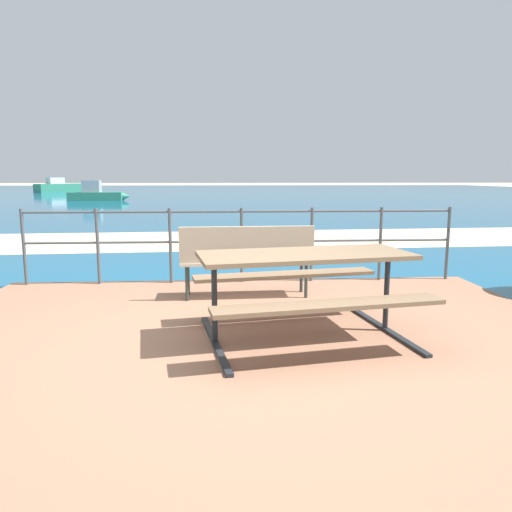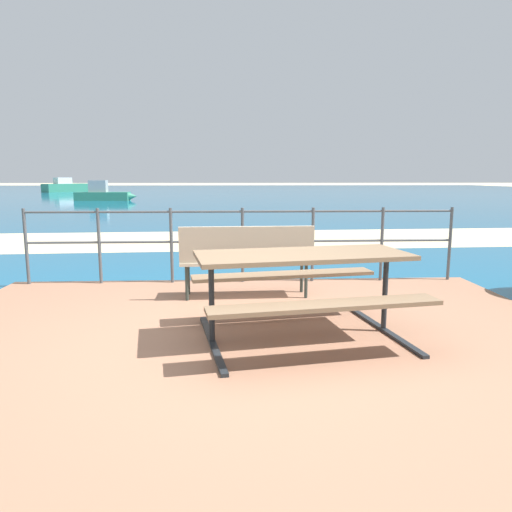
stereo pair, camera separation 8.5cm
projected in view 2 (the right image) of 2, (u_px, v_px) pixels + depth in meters
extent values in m
plane|color=beige|center=(249.00, 348.00, 4.26)|extent=(240.00, 240.00, 0.00)
cube|color=#996B51|center=(249.00, 344.00, 4.26)|extent=(6.40, 5.20, 0.06)
cube|color=#145B84|center=(234.00, 194.00, 43.67)|extent=(90.00, 90.00, 0.01)
cube|color=beige|center=(238.00, 240.00, 11.59)|extent=(54.11, 6.30, 0.01)
cube|color=#7A6047|center=(303.00, 255.00, 4.24)|extent=(1.99, 1.07, 0.04)
cube|color=#7A6047|center=(326.00, 306.00, 3.70)|extent=(1.90, 0.58, 0.04)
cube|color=#7A6047|center=(284.00, 275.00, 4.87)|extent=(1.90, 0.58, 0.04)
cylinder|color=#1E2328|center=(212.00, 302.00, 4.12)|extent=(0.06, 0.06, 0.76)
cube|color=#1E2328|center=(212.00, 342.00, 4.18)|extent=(0.31, 1.46, 0.03)
cylinder|color=#1E2328|center=(385.00, 292.00, 4.48)|extent=(0.06, 0.06, 0.76)
cube|color=#1E2328|center=(383.00, 329.00, 4.54)|extent=(0.31, 1.46, 0.03)
cube|color=#BCAD93|center=(246.00, 262.00, 5.80)|extent=(1.61, 0.45, 0.04)
cube|color=#BCAD93|center=(247.00, 244.00, 5.58)|extent=(1.60, 0.12, 0.43)
cylinder|color=#2D3833|center=(302.00, 275.00, 6.04)|extent=(0.04, 0.04, 0.43)
cylinder|color=#2D3833|center=(306.00, 280.00, 5.75)|extent=(0.04, 0.04, 0.43)
cylinder|color=#2D3833|center=(188.00, 277.00, 5.92)|extent=(0.04, 0.04, 0.43)
cylinder|color=#2D3833|center=(187.00, 283.00, 5.63)|extent=(0.04, 0.04, 0.43)
cylinder|color=#4C5156|center=(26.00, 247.00, 6.45)|extent=(0.04, 0.04, 1.04)
cylinder|color=#4C5156|center=(99.00, 246.00, 6.50)|extent=(0.04, 0.04, 1.04)
cylinder|color=#4C5156|center=(172.00, 246.00, 6.55)|extent=(0.04, 0.04, 1.04)
cylinder|color=#4C5156|center=(243.00, 245.00, 6.60)|extent=(0.04, 0.04, 1.04)
cylinder|color=#4C5156|center=(313.00, 245.00, 6.64)|extent=(0.04, 0.04, 1.04)
cylinder|color=#4C5156|center=(382.00, 244.00, 6.69)|extent=(0.04, 0.04, 1.04)
cylinder|color=#4C5156|center=(450.00, 244.00, 6.74)|extent=(0.04, 0.04, 1.04)
cylinder|color=#4C5156|center=(242.00, 211.00, 6.52)|extent=(5.90, 0.03, 0.03)
cylinder|color=#4C5156|center=(243.00, 241.00, 6.59)|extent=(5.90, 0.03, 0.03)
cube|color=#338466|center=(103.00, 196.00, 30.69)|extent=(3.41, 1.05, 0.55)
cube|color=#A5A8AD|center=(98.00, 186.00, 30.58)|extent=(1.12, 0.63, 0.75)
cone|color=#338466|center=(133.00, 196.00, 30.76)|extent=(0.51, 0.50, 0.49)
cube|color=#338466|center=(66.00, 188.00, 48.82)|extent=(4.08, 4.56, 0.83)
cube|color=silver|center=(63.00, 181.00, 48.42)|extent=(1.69, 1.79, 0.63)
cone|color=#338466|center=(88.00, 187.00, 50.90)|extent=(0.89, 0.86, 0.75)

